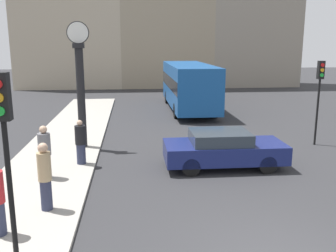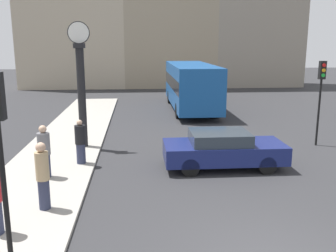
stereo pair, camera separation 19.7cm
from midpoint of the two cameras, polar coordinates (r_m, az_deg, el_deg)
name	(u,v)px [view 2 (the right image)]	position (r m, az deg, el deg)	size (l,w,h in m)	color
sidewalk_corner	(69,139)	(17.73, -14.50, -1.94)	(3.16, 24.90, 0.10)	#A39E93
sedan_car	(223,149)	(13.46, 8.78, -3.49)	(4.25, 1.83, 1.32)	navy
bus_distant	(191,84)	(24.91, 3.75, 6.40)	(2.62, 9.32, 3.01)	#195199
traffic_light_far	(321,86)	(17.15, 22.59, 5.72)	(0.26, 0.24, 3.63)	black
street_clock	(81,87)	(15.73, -12.73, 5.82)	(0.88, 0.42, 5.10)	black
pedestrian_tan_coat	(43,176)	(10.21, -18.01, -7.20)	(0.34, 0.34, 1.80)	#2D334C
pedestrian_grey_jacket	(44,152)	(12.59, -17.92, -3.76)	(0.40, 0.40, 1.72)	#2D334C
pedestrian_black_jacket	(80,142)	(13.73, -12.80, -2.39)	(0.38, 0.38, 1.60)	#2D334C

